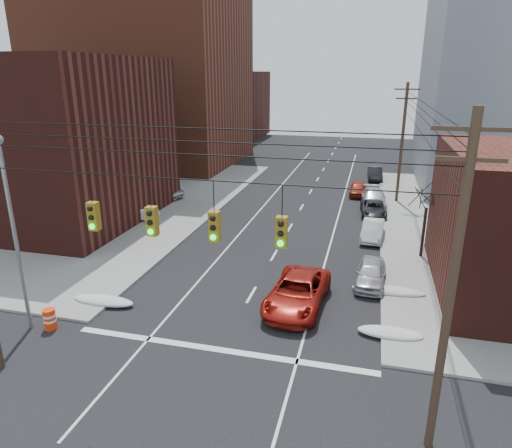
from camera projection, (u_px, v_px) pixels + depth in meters
The scene contains 25 objects.
sidewalk_nw at pixel (29, 196), 45.59m from camera, with size 40.00×40.00×0.15m, color gray.
building_brick_tall at pixel (145, 47), 59.47m from camera, with size 24.00×20.00×30.00m, color brown.
building_brick_near at pixel (26, 140), 37.79m from camera, with size 20.00×16.00×13.00m, color #451914.
building_brick_far at pixel (203, 105), 86.68m from camera, with size 22.00×18.00×12.00m, color #451914.
building_glass at pixel (500, 78), 69.64m from camera, with size 20.00×18.00×22.00m, color gray.
utility_pole_right at pixel (451, 289), 13.36m from camera, with size 2.20×0.28×11.00m.
utility_pole_far at pixel (402, 142), 41.86m from camera, with size 2.20×0.28×11.00m.
traffic_signals at pixel (182, 222), 14.88m from camera, with size 17.00×0.42×2.02m.
street_light at pixel (12, 220), 20.44m from camera, with size 0.44×0.44×9.32m.
bare_tree at pixel (424, 225), 29.83m from camera, with size 2.09×2.20×4.93m.
snow_nw at pixel (103, 301), 24.39m from camera, with size 3.50×1.08×0.42m, color silver.
snow_ne at pixel (390, 333), 21.36m from camera, with size 3.00×1.08×0.42m, color silver.
snow_east_far at pixel (388, 291), 25.49m from camera, with size 4.00×1.08×0.42m, color silver.
red_pickup at pixel (297, 292), 23.97m from camera, with size 2.73×5.93×1.65m, color #9B160E.
parked_car_a at pixel (371, 273), 26.50m from camera, with size 1.67×4.15×1.41m, color silver.
parked_car_b at pixel (373, 230), 33.85m from camera, with size 1.46×4.20×1.38m, color silver.
parked_car_c at pixel (373, 209), 39.38m from camera, with size 2.07×4.48×1.25m, color black.
parked_car_d at pixel (374, 198), 42.10m from camera, with size 2.15×5.30×1.54m, color #BCBCC1.
parked_car_e at pixel (358, 189), 45.92m from camera, with size 1.59×3.96×1.35m, color maroon.
parked_car_f at pixel (375, 173), 52.60m from camera, with size 1.55×4.44×1.46m, color black.
lot_car_a at pixel (134, 212), 37.80m from camera, with size 1.42×4.06×1.34m, color silver.
lot_car_b at pixel (161, 190), 44.69m from camera, with size 2.27×4.92×1.37m, color #ACACB1.
lot_car_c at pixel (103, 203), 40.41m from camera, with size 1.82×4.47×1.30m, color black.
lot_car_d at pixel (125, 185), 46.25m from camera, with size 1.81×4.49×1.53m, color #B0B0B5.
construction_barrel at pixel (50, 319), 21.94m from camera, with size 0.76×0.76×1.04m.
Camera 1 is at (5.94, -10.13, 11.80)m, focal length 32.00 mm.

